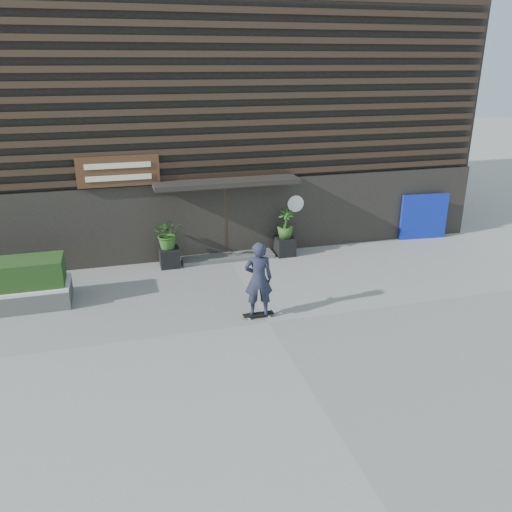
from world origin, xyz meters
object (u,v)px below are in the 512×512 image
object	(u,v)px
raised_bed	(0,299)
blue_tarp	(424,217)
skateboarder	(258,279)
planter_pot_left	(170,257)
planter_pot_right	(285,246)

from	to	relation	value
raised_bed	blue_tarp	bearing A→B (deg)	8.61
skateboarder	blue_tarp	bearing A→B (deg)	30.52
planter_pot_left	raised_bed	world-z (taller)	planter_pot_left
planter_pot_right	blue_tarp	size ratio (longest dim) A/B	0.34
blue_tarp	skateboarder	bearing A→B (deg)	-144.53
planter_pot_left	planter_pot_right	bearing A→B (deg)	0.00
planter_pot_right	raised_bed	xyz separation A→B (m)	(-8.38, -1.78, -0.05)
planter_pot_left	skateboarder	xyz separation A→B (m)	(1.74, -4.06, 0.74)
raised_bed	blue_tarp	size ratio (longest dim) A/B	2.01
planter_pot_right	blue_tarp	world-z (taller)	blue_tarp
blue_tarp	skateboarder	distance (m)	8.58
raised_bed	skateboarder	xyz separation A→B (m)	(6.33, -2.28, 0.79)
raised_bed	skateboarder	world-z (taller)	skateboarder
planter_pot_left	skateboarder	world-z (taller)	skateboarder
planter_pot_left	blue_tarp	world-z (taller)	blue_tarp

